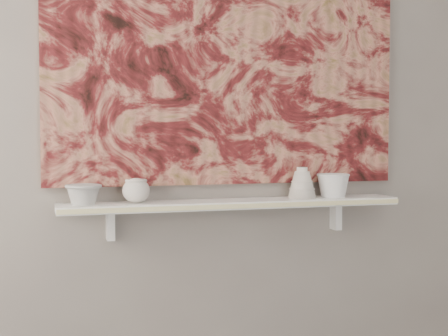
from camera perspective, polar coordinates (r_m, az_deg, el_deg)
name	(u,v)px	position (r m, az deg, el deg)	size (l,w,h in m)	color
wall_back	(227,98)	(2.61, 0.29, 6.46)	(3.60, 3.60, 0.00)	slate
shelf	(234,204)	(2.53, 0.92, -3.29)	(1.40, 0.18, 0.03)	white
shelf_stripe	(241,206)	(2.44, 1.58, -3.51)	(1.40, 0.01, 0.02)	beige
bracket_left	(110,225)	(2.50, -10.35, -5.14)	(0.03, 0.06, 0.12)	white
bracket_right	(336,216)	(2.78, 10.18, -4.33)	(0.03, 0.06, 0.12)	white
painting	(228,51)	(2.62, 0.38, 10.63)	(1.50, 0.03, 1.10)	maroon
house_motif	(328,126)	(2.75, 9.47, 3.77)	(0.09, 0.00, 0.08)	black
bowl_grey	(83,194)	(2.41, -12.73, -2.34)	(0.14, 0.14, 0.08)	#9C9C99
cup_cream	(136,191)	(2.43, -8.04, -2.06)	(0.11, 0.11, 0.10)	silver
bell_vessel	(302,183)	(2.63, 7.15, -1.32)	(0.12, 0.12, 0.13)	silver
bowl_white	(333,185)	(2.69, 9.95, -1.56)	(0.14, 0.14, 0.10)	silver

